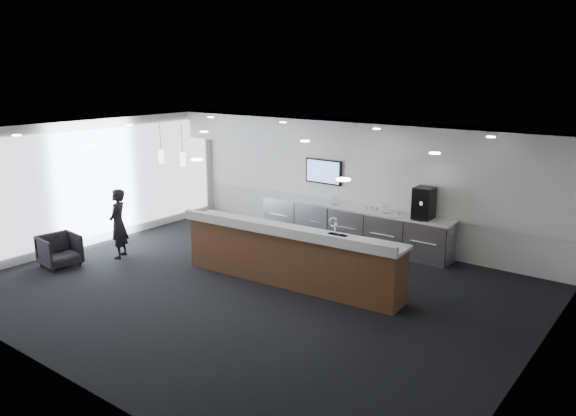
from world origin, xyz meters
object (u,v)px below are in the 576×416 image
Objects in this scene: armchair at (60,250)px; lounge_guest at (118,224)px; service_counter at (290,256)px; coffee_machine at (424,203)px.

lounge_guest is (0.54, 1.14, 0.44)m from armchair.
lounge_guest is at bearing -18.94° from armchair.
service_counter is at bearing 73.01° from lounge_guest.
coffee_machine is 6.80m from lounge_guest.
service_counter is 4.17m from lounge_guest.
armchair is 1.34m from lounge_guest.
lounge_guest reaches higher than armchair.
service_counter is 3.03× the size of lounge_guest.
armchair is at bearing -141.21° from coffee_machine.
armchair is at bearing -56.97° from lounge_guest.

